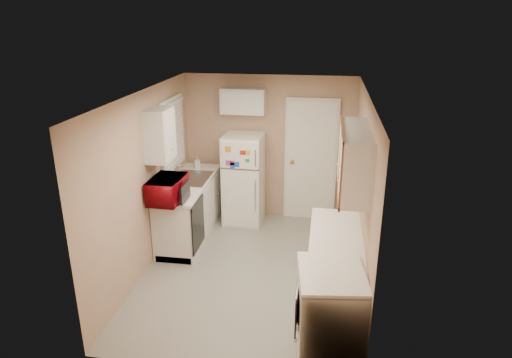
# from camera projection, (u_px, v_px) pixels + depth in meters

# --- Properties ---
(floor) EXTENTS (3.80, 3.80, 0.00)m
(floor) POSITION_uv_depth(u_px,v_px,m) (250.00, 270.00, 6.24)
(floor) COLOR #AEAB9E
(floor) RESTS_ON ground
(ceiling) EXTENTS (3.80, 3.80, 0.00)m
(ceiling) POSITION_uv_depth(u_px,v_px,m) (250.00, 95.00, 5.42)
(ceiling) COLOR white
(ceiling) RESTS_ON floor
(wall_left) EXTENTS (3.80, 3.80, 0.00)m
(wall_left) POSITION_uv_depth(u_px,v_px,m) (146.00, 183.00, 6.03)
(wall_left) COLOR tan
(wall_left) RESTS_ON floor
(wall_right) EXTENTS (3.80, 3.80, 0.00)m
(wall_right) POSITION_uv_depth(u_px,v_px,m) (362.00, 195.00, 5.62)
(wall_right) COLOR tan
(wall_right) RESTS_ON floor
(wall_back) EXTENTS (2.80, 2.80, 0.00)m
(wall_back) POSITION_uv_depth(u_px,v_px,m) (269.00, 148.00, 7.59)
(wall_back) COLOR tan
(wall_back) RESTS_ON floor
(wall_front) EXTENTS (2.80, 2.80, 0.00)m
(wall_front) POSITION_uv_depth(u_px,v_px,m) (215.00, 265.00, 4.06)
(wall_front) COLOR tan
(wall_front) RESTS_ON floor
(left_counter) EXTENTS (0.60, 1.80, 0.90)m
(left_counter) POSITION_uv_depth(u_px,v_px,m) (190.00, 209.00, 7.08)
(left_counter) COLOR silver
(left_counter) RESTS_ON floor
(dishwasher) EXTENTS (0.03, 0.58, 0.72)m
(dishwasher) POSITION_uv_depth(u_px,v_px,m) (197.00, 224.00, 6.47)
(dishwasher) COLOR black
(dishwasher) RESTS_ON floor
(sink) EXTENTS (0.54, 0.74, 0.16)m
(sink) POSITION_uv_depth(u_px,v_px,m) (192.00, 181.00, 7.08)
(sink) COLOR gray
(sink) RESTS_ON left_counter
(microwave) EXTENTS (0.62, 0.35, 0.40)m
(microwave) POSITION_uv_depth(u_px,v_px,m) (168.00, 191.00, 6.15)
(microwave) COLOR #980611
(microwave) RESTS_ON left_counter
(soap_bottle) EXTENTS (0.11, 0.11, 0.19)m
(soap_bottle) POSITION_uv_depth(u_px,v_px,m) (197.00, 162.00, 7.50)
(soap_bottle) COLOR white
(soap_bottle) RESTS_ON left_counter
(window_blinds) EXTENTS (0.10, 0.98, 1.08)m
(window_blinds) POSITION_uv_depth(u_px,v_px,m) (172.00, 134.00, 6.86)
(window_blinds) COLOR silver
(window_blinds) RESTS_ON wall_left
(upper_cabinet_left) EXTENTS (0.30, 0.45, 0.70)m
(upper_cabinet_left) POSITION_uv_depth(u_px,v_px,m) (159.00, 135.00, 6.01)
(upper_cabinet_left) COLOR silver
(upper_cabinet_left) RESTS_ON wall_left
(refrigerator) EXTENTS (0.63, 0.62, 1.50)m
(refrigerator) POSITION_uv_depth(u_px,v_px,m) (244.00, 180.00, 7.45)
(refrigerator) COLOR white
(refrigerator) RESTS_ON floor
(cabinet_over_fridge) EXTENTS (0.70, 0.30, 0.40)m
(cabinet_over_fridge) POSITION_uv_depth(u_px,v_px,m) (243.00, 101.00, 7.23)
(cabinet_over_fridge) COLOR silver
(cabinet_over_fridge) RESTS_ON wall_back
(interior_door) EXTENTS (0.86, 0.06, 2.08)m
(interior_door) POSITION_uv_depth(u_px,v_px,m) (311.00, 161.00, 7.51)
(interior_door) COLOR white
(interior_door) RESTS_ON floor
(right_counter) EXTENTS (0.60, 2.00, 0.90)m
(right_counter) POSITION_uv_depth(u_px,v_px,m) (334.00, 280.00, 5.18)
(right_counter) COLOR silver
(right_counter) RESTS_ON floor
(stove) EXTENTS (0.73, 0.86, 0.96)m
(stove) POSITION_uv_depth(u_px,v_px,m) (329.00, 312.00, 4.58)
(stove) COLOR white
(stove) RESTS_ON floor
(upper_cabinet_right) EXTENTS (0.30, 1.20, 0.70)m
(upper_cabinet_right) POSITION_uv_depth(u_px,v_px,m) (355.00, 160.00, 4.98)
(upper_cabinet_right) COLOR silver
(upper_cabinet_right) RESTS_ON wall_right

